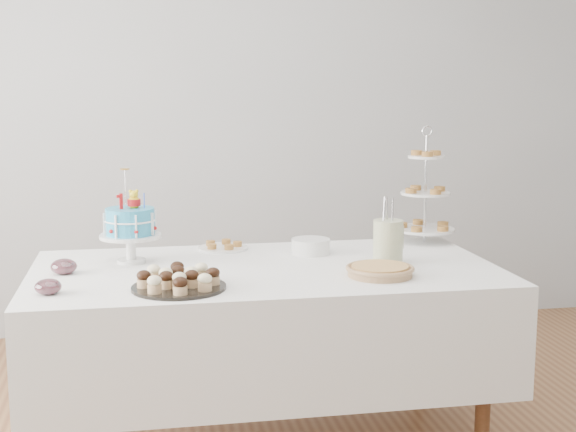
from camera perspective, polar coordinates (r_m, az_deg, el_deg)
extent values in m
cube|color=#A1A4A6|center=(4.94, -4.73, 7.32)|extent=(5.00, 0.04, 2.70)
cube|color=#A1A4A6|center=(1.05, 17.97, -0.32)|extent=(5.00, 0.04, 2.70)
cube|color=silver|center=(3.39, -1.60, -7.36)|extent=(1.92, 1.02, 0.45)
cylinder|color=brown|center=(3.10, -16.07, -13.55)|extent=(0.06, 0.06, 0.67)
cylinder|color=brown|center=(3.35, 13.75, -11.66)|extent=(0.06, 0.06, 0.67)
cylinder|color=brown|center=(3.79, -15.01, -9.23)|extent=(0.06, 0.06, 0.67)
cylinder|color=brown|center=(4.00, 9.38, -8.04)|extent=(0.06, 0.06, 0.67)
cylinder|color=#2F9DCC|center=(3.45, -11.16, -0.37)|extent=(0.21, 0.21, 0.11)
torus|color=white|center=(3.45, -11.17, -0.28)|extent=(0.22, 0.22, 0.01)
cube|color=red|center=(3.42, -11.78, 1.03)|extent=(0.02, 0.02, 0.07)
cylinder|color=blue|center=(3.42, -10.19, 1.09)|extent=(0.01, 0.01, 0.07)
cylinder|color=silver|center=(3.46, -11.49, 1.91)|extent=(0.00, 0.00, 0.16)
cylinder|color=#F5B444|center=(3.45, -11.53, 3.29)|extent=(0.04, 0.04, 0.01)
cylinder|color=black|center=(3.01, -7.77, -5.05)|extent=(0.35, 0.35, 0.01)
ellipsoid|color=black|center=(3.00, -9.10, -4.15)|extent=(0.05, 0.05, 0.04)
ellipsoid|color=beige|center=(3.00, -6.48, -4.07)|extent=(0.05, 0.05, 0.04)
cylinder|color=tan|center=(3.20, 6.56, -3.99)|extent=(0.26, 0.26, 0.03)
cylinder|color=tan|center=(3.20, 6.56, -3.65)|extent=(0.23, 0.23, 0.02)
torus|color=tan|center=(3.20, 6.56, -3.71)|extent=(0.27, 0.27, 0.02)
cylinder|color=silver|center=(3.88, 9.75, 1.90)|extent=(0.01, 0.01, 0.51)
cylinder|color=white|center=(3.91, 9.67, -0.93)|extent=(0.29, 0.29, 0.01)
cylinder|color=white|center=(3.89, 9.74, 1.60)|extent=(0.24, 0.24, 0.01)
cylinder|color=white|center=(3.87, 9.81, 4.17)|extent=(0.17, 0.17, 0.01)
torus|color=silver|center=(3.86, 9.86, 5.96)|extent=(0.05, 0.01, 0.05)
cylinder|color=white|center=(3.60, 1.63, -2.16)|extent=(0.17, 0.17, 0.07)
cylinder|color=white|center=(3.71, -4.64, -2.28)|extent=(0.23, 0.23, 0.01)
ellipsoid|color=silver|center=(3.03, -16.69, -4.84)|extent=(0.10, 0.10, 0.06)
cylinder|color=#5E0816|center=(3.03, -16.69, -4.93)|extent=(0.07, 0.07, 0.03)
ellipsoid|color=silver|center=(3.33, -15.66, -3.48)|extent=(0.10, 0.10, 0.06)
cylinder|color=#5E0816|center=(3.34, -15.65, -3.57)|extent=(0.07, 0.07, 0.03)
cylinder|color=silver|center=(3.42, 7.13, -1.83)|extent=(0.13, 0.13, 0.19)
cylinder|color=silver|center=(3.44, 8.13, -1.50)|extent=(0.01, 0.01, 0.10)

